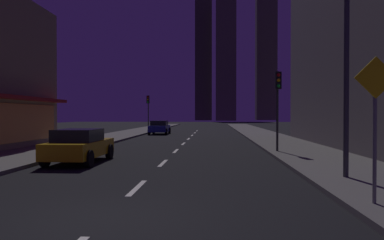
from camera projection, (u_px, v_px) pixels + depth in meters
The scene contains 15 objects.
ground_plane at pixel (194, 134), 38.91m from camera, with size 78.00×136.00×0.10m, color black.
sidewalk_right at pixel (259, 134), 38.49m from camera, with size 4.00×76.00×0.15m, color #605E59.
sidewalk_left at pixel (129, 133), 39.32m from camera, with size 4.00×76.00×0.15m, color #605E59.
lane_marking_center at pixel (183, 144), 25.73m from camera, with size 0.16×43.80×0.01m.
skyscraper_distant_tall at pixel (204, 50), 139.64m from camera, with size 6.39×5.11×54.01m, color #413E31.
skyscraper_distant_mid at pixel (226, 61), 130.96m from camera, with size 7.17×7.25×43.41m, color #544F3F.
skyscraper_distant_short at pixel (266, 38), 147.13m from camera, with size 8.18×5.97×66.90m, color brown.
skyscraper_distant_slender at pixel (307, 51), 123.76m from camera, with size 5.43×7.34×48.07m, color #605B48.
car_parked_near at pixel (80, 145), 15.53m from camera, with size 1.98×4.24×1.45m.
car_parked_far at pixel (160, 127), 38.52m from camera, with size 1.98×4.24×1.45m.
fire_hydrant_far_left at pixel (97, 138), 25.04m from camera, with size 0.42×0.30×0.65m.
traffic_light_near_right at pixel (278, 93), 18.96m from camera, with size 0.32×0.48×4.20m.
traffic_light_far_left at pixel (148, 105), 42.27m from camera, with size 0.32×0.48×4.20m.
street_lamp_right at pixel (319, 17), 11.11m from camera, with size 1.96×0.56×6.58m.
pedestrian_crossing_sign at pixel (375, 117), 7.76m from camera, with size 0.91×0.08×3.15m.
Camera 1 is at (2.14, -6.82, 2.05)m, focal length 33.94 mm.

